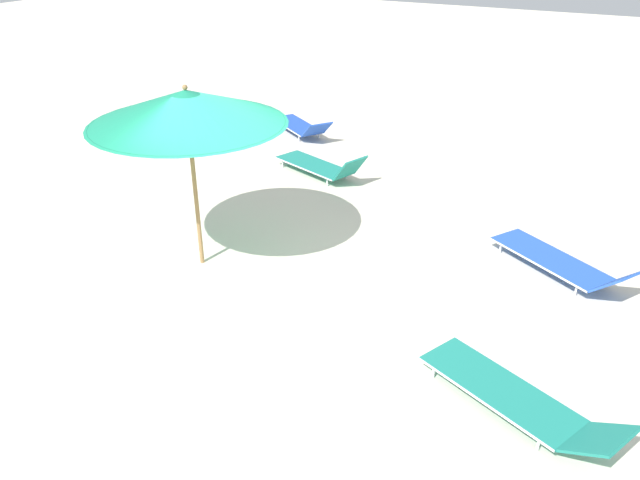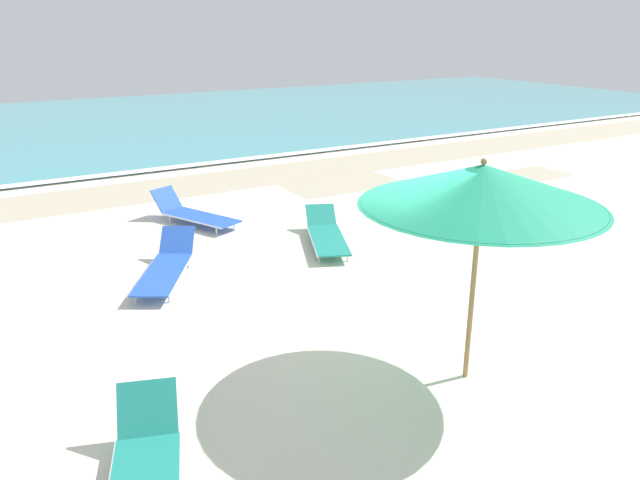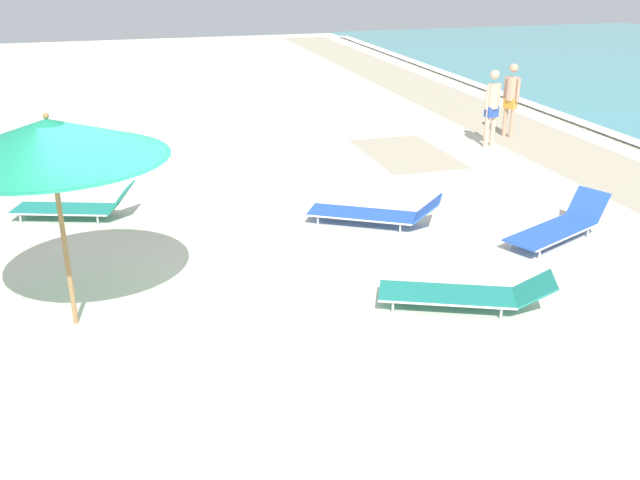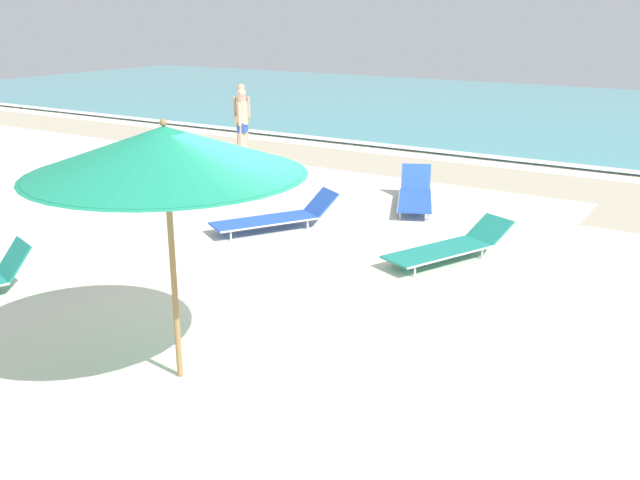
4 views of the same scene
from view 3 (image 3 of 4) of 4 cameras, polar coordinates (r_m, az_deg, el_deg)
ground_plane at (r=9.36m, az=-11.69°, el=-6.15°), size 60.00×60.00×0.16m
beach_umbrella at (r=8.58m, az=-20.85°, el=7.54°), size 2.66×2.66×2.63m
sun_lounger_beside_umbrella at (r=11.91m, az=4.43°, el=2.16°), size 1.64×2.19×0.56m
sun_lounger_near_water_left at (r=9.34m, az=11.52°, el=-4.20°), size 1.42×2.26×0.49m
sun_lounger_mid_beach_solo at (r=11.91m, az=18.59°, el=1.06°), size 1.39×2.12×0.63m
sun_lounger_mid_beach_pair_a at (r=12.85m, az=-18.92°, el=2.55°), size 1.23×2.13×0.62m
beachgoer_wading_adult at (r=18.09m, az=15.04°, el=11.08°), size 0.42×0.28×1.76m
beachgoer_shoreline_child at (r=17.03m, az=13.61°, el=10.55°), size 0.27×0.43×1.76m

